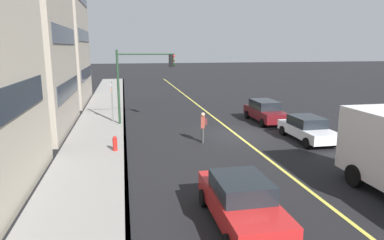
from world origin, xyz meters
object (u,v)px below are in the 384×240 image
Objects in this scene: street_sign_post at (112,99)px; car_white at (307,128)px; fire_hydrant at (115,145)px; pedestrian_with_backpack at (203,125)px; traffic_light_mast at (141,74)px; car_maroon at (265,111)px; car_red at (241,201)px.

car_white is at bearing -121.71° from street_sign_post.
street_sign_post is at bearing 2.33° from fire_hydrant.
traffic_light_mast is (5.40, 3.22, 2.60)m from pedestrian_with_backpack.
street_sign_post is at bearing 81.12° from car_maroon.
fire_hydrant is at bearing 164.70° from traffic_light_mast.
car_maroon reaches higher than car_white.
pedestrian_with_backpack is (9.53, -1.01, 0.27)m from car_red.
pedestrian_with_backpack reaches higher than car_red.
car_red is at bearing 173.97° from pedestrian_with_backpack.
pedestrian_with_backpack is 8.31m from street_sign_post.
fire_hydrant is at bearing 118.08° from car_maroon.
car_red reaches higher than fire_hydrant.
pedestrian_with_backpack reaches higher than fire_hydrant.
fire_hydrant is at bearing 91.97° from car_white.
street_sign_post is at bearing 40.04° from pedestrian_with_backpack.
street_sign_post is 3.25× the size of fire_hydrant.
traffic_light_mast reaches higher than street_sign_post.
car_red is 0.97× the size of car_maroon.
pedestrian_with_backpack is 1.90× the size of fire_hydrant.
traffic_light_mast is at bearing 56.72° from car_white.
car_white is at bearing -123.28° from traffic_light_mast.
car_red is at bearing -171.56° from traffic_light_mast.
car_maroon is at bearing -51.53° from pedestrian_with_backpack.
traffic_light_mast reaches higher than car_red.
pedestrian_with_backpack is 0.59× the size of street_sign_post.
car_maroon is at bearing -25.67° from car_red.
street_sign_post is (15.87, 4.32, 1.01)m from car_red.
fire_hydrant is at bearing -177.67° from street_sign_post.
car_red is at bearing 140.55° from car_white.
pedestrian_with_backpack is at bearing -139.96° from street_sign_post.
pedestrian_with_backpack is at bearing -76.92° from fire_hydrant.
car_maroon is 2.60× the size of pedestrian_with_backpack.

